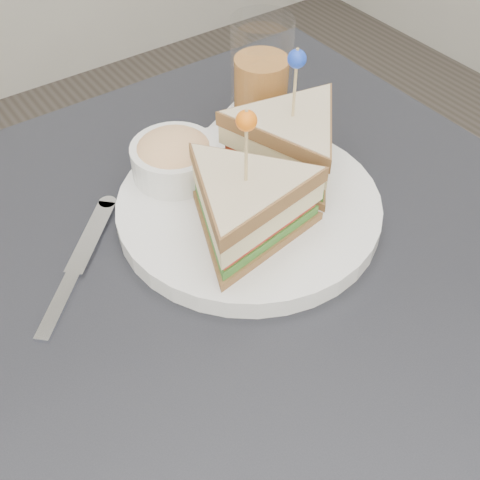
% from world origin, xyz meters
% --- Properties ---
extents(table, '(0.80, 0.80, 0.75)m').
position_xyz_m(table, '(0.00, 0.00, 0.67)').
color(table, black).
rests_on(table, ground).
extents(plate_meal, '(0.38, 0.38, 0.17)m').
position_xyz_m(plate_meal, '(0.08, 0.08, 0.80)').
color(plate_meal, white).
rests_on(plate_meal, table).
extents(cutlery_knife, '(0.16, 0.16, 0.01)m').
position_xyz_m(cutlery_knife, '(-0.12, 0.11, 0.75)').
color(cutlery_knife, white).
rests_on(cutlery_knife, table).
extents(drink_set, '(0.16, 0.16, 0.15)m').
position_xyz_m(drink_set, '(0.18, 0.20, 0.82)').
color(drink_set, silver).
rests_on(drink_set, table).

